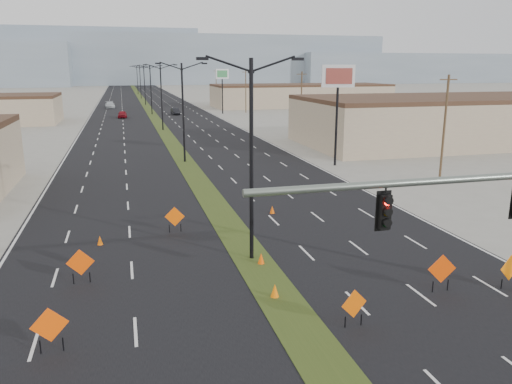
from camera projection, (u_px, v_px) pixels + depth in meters
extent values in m
cube|color=black|center=(151.00, 113.00, 108.16)|extent=(25.00, 400.00, 0.02)
cube|color=#334418|center=(151.00, 113.00, 108.16)|extent=(2.00, 400.00, 0.04)
cube|color=tan|center=(443.00, 122.00, 64.39)|extent=(36.00, 18.00, 5.50)
cube|color=tan|center=(301.00, 96.00, 126.39)|extent=(44.00, 16.00, 5.00)
cube|color=gray|center=(198.00, 60.00, 302.24)|extent=(220.00, 50.00, 28.00)
cube|color=gray|center=(411.00, 68.00, 328.94)|extent=(160.00, 50.00, 18.00)
cube|color=gray|center=(78.00, 57.00, 303.08)|extent=(140.00, 50.00, 32.00)
cylinder|color=slate|center=(484.00, 178.00, 16.09)|extent=(16.00, 0.24, 0.24)
cube|color=black|center=(384.00, 212.00, 15.44)|extent=(0.50, 0.28, 1.30)
sphere|color=#FF0C05|center=(388.00, 202.00, 15.20)|extent=(0.22, 0.22, 0.22)
cylinder|color=black|center=(251.00, 163.00, 24.44)|extent=(0.20, 0.20, 10.00)
cube|color=black|center=(202.00, 59.00, 22.67)|extent=(0.55, 0.24, 0.14)
cube|color=black|center=(298.00, 59.00, 23.81)|extent=(0.55, 0.24, 0.14)
cylinder|color=black|center=(183.00, 114.00, 50.69)|extent=(0.20, 0.20, 10.00)
cube|color=black|center=(158.00, 63.00, 48.92)|extent=(0.55, 0.24, 0.14)
cube|color=black|center=(204.00, 63.00, 50.07)|extent=(0.55, 0.24, 0.14)
cylinder|color=black|center=(162.00, 98.00, 76.95)|extent=(0.20, 0.20, 10.00)
cube|color=black|center=(145.00, 65.00, 75.17)|extent=(0.55, 0.24, 0.14)
cube|color=black|center=(175.00, 65.00, 76.32)|extent=(0.55, 0.24, 0.14)
cylinder|color=black|center=(151.00, 90.00, 103.20)|extent=(0.20, 0.20, 10.00)
cube|color=black|center=(138.00, 65.00, 101.42)|extent=(0.55, 0.24, 0.14)
cube|color=black|center=(161.00, 66.00, 102.57)|extent=(0.55, 0.24, 0.14)
cylinder|color=black|center=(145.00, 86.00, 129.45)|extent=(0.20, 0.20, 10.00)
cube|color=black|center=(134.00, 66.00, 127.68)|extent=(0.55, 0.24, 0.14)
cube|color=black|center=(153.00, 66.00, 128.82)|extent=(0.55, 0.24, 0.14)
cylinder|color=black|center=(140.00, 82.00, 155.70)|extent=(0.20, 0.20, 10.00)
cube|color=black|center=(132.00, 66.00, 153.93)|extent=(0.55, 0.24, 0.14)
cube|color=black|center=(147.00, 66.00, 155.08)|extent=(0.55, 0.24, 0.14)
cylinder|color=black|center=(137.00, 80.00, 181.96)|extent=(0.20, 0.20, 10.00)
cube|color=black|center=(130.00, 66.00, 180.18)|extent=(0.55, 0.24, 0.14)
cube|color=black|center=(143.00, 66.00, 181.33)|extent=(0.55, 0.24, 0.14)
cylinder|color=#4C3823|center=(444.00, 130.00, 41.73)|extent=(0.20, 0.20, 9.00)
cube|color=#4C3823|center=(449.00, 80.00, 40.74)|extent=(1.60, 0.10, 0.10)
cylinder|color=#4C3823|center=(301.00, 102.00, 74.55)|extent=(0.20, 0.20, 9.00)
cube|color=#4C3823|center=(302.00, 74.00, 73.55)|extent=(1.60, 0.10, 0.10)
cylinder|color=#4C3823|center=(246.00, 92.00, 107.36)|extent=(0.20, 0.20, 9.00)
cube|color=#4C3823|center=(246.00, 72.00, 106.37)|extent=(1.60, 0.10, 0.10)
cylinder|color=#4C3823|center=(216.00, 86.00, 140.18)|extent=(0.20, 0.20, 9.00)
cube|color=#4C3823|center=(216.00, 71.00, 139.18)|extent=(1.60, 0.10, 0.10)
imported|color=maroon|center=(122.00, 114.00, 97.02)|extent=(1.87, 4.10, 1.36)
imported|color=black|center=(175.00, 111.00, 103.81)|extent=(1.68, 4.10, 1.32)
imported|color=silver|center=(110.00, 105.00, 120.26)|extent=(2.48, 5.34, 1.51)
cube|color=#FA4C05|center=(49.00, 325.00, 16.96)|extent=(1.25, 0.26, 1.26)
cylinder|color=black|center=(40.00, 347.00, 17.06)|extent=(0.05, 0.05, 0.52)
cylinder|color=black|center=(63.00, 344.00, 17.24)|extent=(0.05, 0.05, 0.52)
cube|color=#F14805|center=(80.00, 262.00, 22.48)|extent=(1.23, 0.07, 1.23)
cylinder|color=black|center=(73.00, 279.00, 22.57)|extent=(0.05, 0.05, 0.51)
cylinder|color=black|center=(90.00, 277.00, 22.75)|extent=(0.05, 0.05, 0.51)
cube|color=#FB5905|center=(175.00, 217.00, 29.55)|extent=(1.16, 0.27, 1.17)
cylinder|color=black|center=(169.00, 229.00, 29.64)|extent=(0.05, 0.05, 0.49)
cylinder|color=black|center=(181.00, 228.00, 29.81)|extent=(0.05, 0.05, 0.49)
cube|color=#E55604|center=(354.00, 304.00, 18.70)|extent=(1.12, 0.28, 1.14)
cylinder|color=black|center=(345.00, 322.00, 18.79)|extent=(0.05, 0.05, 0.47)
cylinder|color=black|center=(361.00, 320.00, 18.95)|extent=(0.05, 0.05, 0.47)
cube|color=#E94004|center=(442.00, 269.00, 21.62)|extent=(1.29, 0.19, 1.29)
cylinder|color=black|center=(433.00, 287.00, 21.72)|extent=(0.05, 0.05, 0.54)
cylinder|color=black|center=(448.00, 285.00, 21.91)|extent=(0.05, 0.05, 0.54)
cube|color=orange|center=(510.00, 268.00, 21.97)|extent=(1.18, 0.27, 1.19)
cylinder|color=black|center=(501.00, 284.00, 22.06)|extent=(0.05, 0.05, 0.50)
cone|color=#F45405|center=(261.00, 259.00, 24.85)|extent=(0.43, 0.43, 0.60)
cone|color=orange|center=(275.00, 291.00, 21.23)|extent=(0.44, 0.44, 0.63)
cone|color=#EC5404|center=(272.00, 210.00, 33.51)|extent=(0.43, 0.43, 0.56)
cone|color=#FF6505|center=(100.00, 240.00, 27.57)|extent=(0.37, 0.37, 0.53)
cylinder|color=black|center=(336.00, 125.00, 49.20)|extent=(0.24, 0.24, 8.12)
cube|color=white|center=(338.00, 76.00, 48.05)|extent=(3.20, 1.02, 2.14)
cube|color=#983B32|center=(339.00, 76.00, 47.87)|extent=(2.52, 0.59, 1.49)
cylinder|color=black|center=(222.00, 95.00, 105.23)|extent=(0.24, 0.24, 7.65)
cube|color=white|center=(222.00, 74.00, 104.15)|extent=(2.98, 1.28, 2.01)
cube|color=#36874A|center=(222.00, 74.00, 103.96)|extent=(2.31, 0.81, 1.41)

